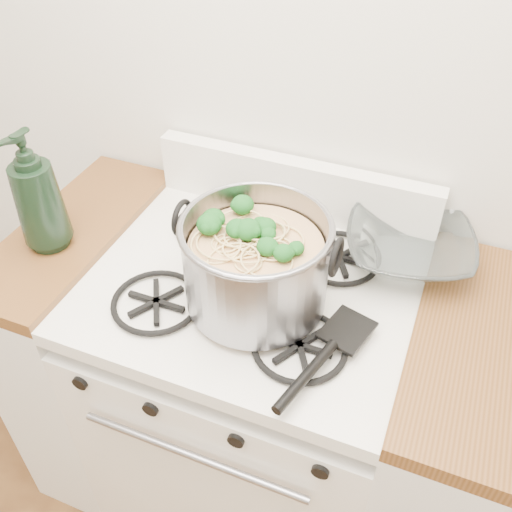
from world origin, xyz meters
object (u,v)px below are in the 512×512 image
(spatula, at_px, (347,328))
(bottle, at_px, (36,192))
(glass_bowl, at_px, (407,253))
(gas_range, at_px, (252,399))
(stock_pot, at_px, (256,265))

(spatula, distance_m, bottle, 0.77)
(bottle, bearing_deg, glass_bowl, 26.03)
(gas_range, xyz_separation_m, stock_pot, (0.04, -0.06, 0.59))
(spatula, relative_size, bottle, 1.00)
(glass_bowl, bearing_deg, bottle, -162.09)
(bottle, bearing_deg, stock_pot, 9.14)
(glass_bowl, bearing_deg, stock_pot, -137.79)
(gas_range, relative_size, spatula, 2.98)
(stock_pot, distance_m, spatula, 0.23)
(bottle, bearing_deg, gas_range, 15.99)
(gas_range, xyz_separation_m, spatula, (0.25, -0.08, 0.50))
(stock_pot, height_order, glass_bowl, stock_pot)
(stock_pot, xyz_separation_m, bottle, (-0.55, -0.01, 0.05))
(spatula, xyz_separation_m, bottle, (-0.76, 0.01, 0.14))
(spatula, bearing_deg, bottle, -165.31)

